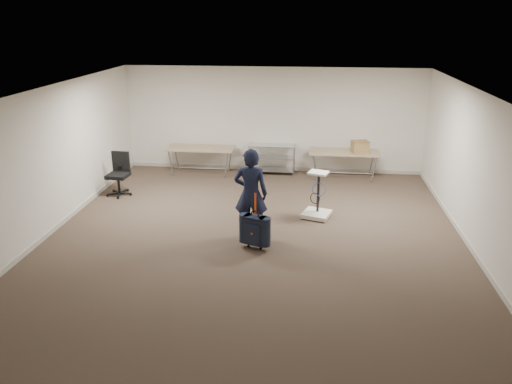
# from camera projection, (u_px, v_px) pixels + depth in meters

# --- Properties ---
(ground) EXTENTS (9.00, 9.00, 0.00)m
(ground) POSITION_uv_depth(u_px,v_px,m) (254.00, 238.00, 9.64)
(ground) COLOR #403027
(ground) RESTS_ON ground
(room_shell) EXTENTS (8.00, 9.00, 9.00)m
(room_shell) POSITION_uv_depth(u_px,v_px,m) (261.00, 209.00, 10.92)
(room_shell) COLOR white
(room_shell) RESTS_ON ground
(folding_table_left) EXTENTS (1.80, 0.75, 0.73)m
(folding_table_left) POSITION_uv_depth(u_px,v_px,m) (200.00, 149.00, 13.31)
(folding_table_left) COLOR tan
(folding_table_left) RESTS_ON ground
(folding_table_right) EXTENTS (1.80, 0.75, 0.73)m
(folding_table_right) POSITION_uv_depth(u_px,v_px,m) (344.00, 153.00, 12.92)
(folding_table_right) COLOR tan
(folding_table_right) RESTS_ON ground
(wire_shelf) EXTENTS (1.22, 0.47, 0.80)m
(wire_shelf) POSITION_uv_depth(u_px,v_px,m) (272.00, 157.00, 13.43)
(wire_shelf) COLOR silver
(wire_shelf) RESTS_ON ground
(person) EXTENTS (0.65, 0.44, 1.76)m
(person) POSITION_uv_depth(u_px,v_px,m) (251.00, 194.00, 9.41)
(person) COLOR black
(person) RESTS_ON ground
(suitcase) EXTENTS (0.45, 0.35, 1.08)m
(suitcase) POSITION_uv_depth(u_px,v_px,m) (255.00, 230.00, 9.09)
(suitcase) COLOR #151F31
(suitcase) RESTS_ON ground
(office_chair) EXTENTS (0.61, 0.61, 1.01)m
(office_chair) POSITION_uv_depth(u_px,v_px,m) (119.00, 182.00, 11.88)
(office_chair) COLOR black
(office_chair) RESTS_ON ground
(equipment_cart) EXTENTS (0.69, 0.69, 1.01)m
(equipment_cart) POSITION_uv_depth(u_px,v_px,m) (317.00, 205.00, 10.55)
(equipment_cart) COLOR beige
(equipment_cart) RESTS_ON ground
(cardboard_box) EXTENTS (0.47, 0.40, 0.30)m
(cardboard_box) POSITION_uv_depth(u_px,v_px,m) (360.00, 147.00, 12.76)
(cardboard_box) COLOR olive
(cardboard_box) RESTS_ON folding_table_right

